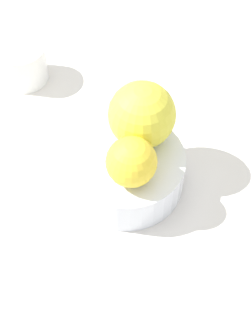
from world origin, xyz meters
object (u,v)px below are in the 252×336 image
object	(u,v)px
fruit_bowl	(126,171)
ceramic_cup	(23,64)
orange_in_bowl_0	(138,114)
orange_in_bowl_1	(131,162)

from	to	relation	value
fruit_bowl	ceramic_cup	xyz separation A→B (cm)	(23.90, -9.57, 0.39)
orange_in_bowl_0	orange_in_bowl_1	world-z (taller)	orange_in_bowl_0
ceramic_cup	orange_in_bowl_0	bearing A→B (deg)	166.28
ceramic_cup	fruit_bowl	bearing A→B (deg)	158.17
fruit_bowl	orange_in_bowl_1	distance (cm)	6.57
orange_in_bowl_0	ceramic_cup	distance (cm)	24.98
orange_in_bowl_1	orange_in_bowl_0	bearing A→B (deg)	-67.58
fruit_bowl	orange_in_bowl_0	world-z (taller)	orange_in_bowl_0
fruit_bowl	orange_in_bowl_0	bearing A→B (deg)	-82.93
orange_in_bowl_0	orange_in_bowl_1	bearing A→B (deg)	112.42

